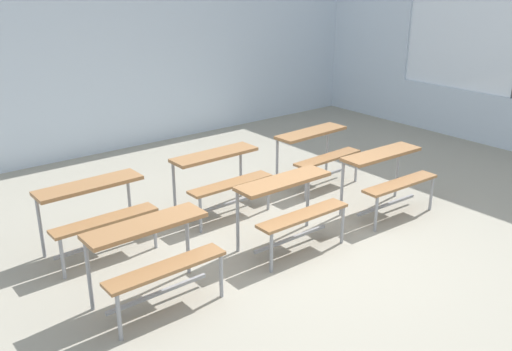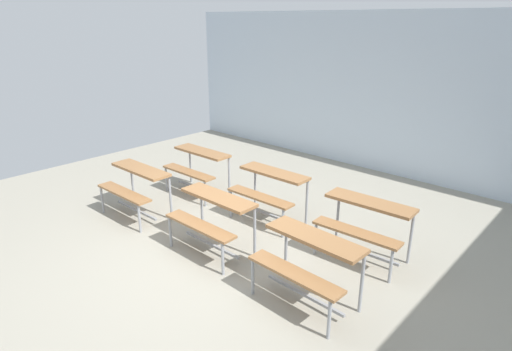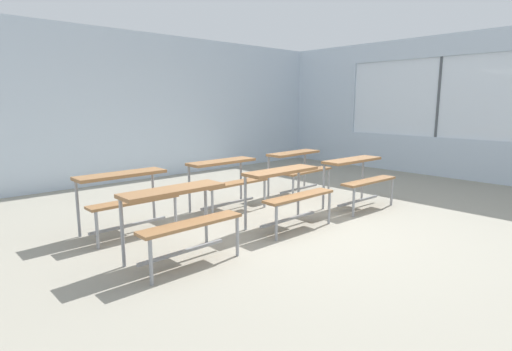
% 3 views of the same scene
% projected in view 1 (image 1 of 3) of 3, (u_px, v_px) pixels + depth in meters
% --- Properties ---
extents(ground, '(10.00, 9.00, 0.05)m').
position_uv_depth(ground, '(305.00, 250.00, 5.97)').
color(ground, gray).
extents(wall_back, '(10.00, 0.12, 3.00)m').
position_uv_depth(wall_back, '(113.00, 57.00, 8.74)').
color(wall_back, silver).
rests_on(wall_back, ground).
extents(desk_bench_r0c0, '(1.11, 0.60, 0.74)m').
position_uv_depth(desk_bench_r0c0, '(153.00, 246.00, 4.80)').
color(desk_bench_r0c0, olive).
rests_on(desk_bench_r0c0, ground).
extents(desk_bench_r0c1, '(1.10, 0.59, 0.74)m').
position_uv_depth(desk_bench_r0c1, '(290.00, 198.00, 5.80)').
color(desk_bench_r0c1, olive).
rests_on(desk_bench_r0c1, ground).
extents(desk_bench_r0c2, '(1.12, 0.62, 0.74)m').
position_uv_depth(desk_bench_r0c2, '(388.00, 169.00, 6.65)').
color(desk_bench_r0c2, olive).
rests_on(desk_bench_r0c2, ground).
extents(desk_bench_r1c0, '(1.11, 0.61, 0.74)m').
position_uv_depth(desk_bench_r1c0, '(95.00, 202.00, 5.69)').
color(desk_bench_r1c0, olive).
rests_on(desk_bench_r1c0, ground).
extents(desk_bench_r1c1, '(1.11, 0.61, 0.74)m').
position_uv_depth(desk_bench_r1c1, '(220.00, 169.00, 6.63)').
color(desk_bench_r1c1, olive).
rests_on(desk_bench_r1c1, ground).
extents(desk_bench_r1c2, '(1.13, 0.64, 0.74)m').
position_uv_depth(desk_bench_r1c2, '(317.00, 145.00, 7.52)').
color(desk_bench_r1c2, olive).
rests_on(desk_bench_r1c2, ground).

